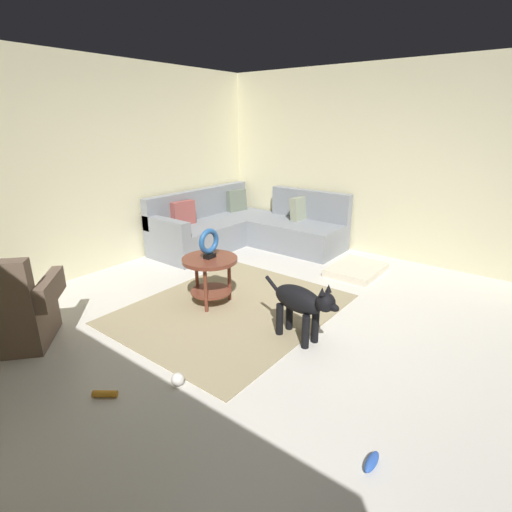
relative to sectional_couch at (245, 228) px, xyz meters
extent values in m
cube|color=silver|center=(-1.99, -2.01, -0.34)|extent=(6.00, 6.00, 0.10)
cube|color=beige|center=(-1.99, 0.93, 1.06)|extent=(6.00, 0.12, 2.70)
cube|color=beige|center=(0.95, -2.01, 1.06)|extent=(0.12, 6.00, 2.70)
cube|color=tan|center=(-1.84, -1.31, -0.29)|extent=(2.30, 1.90, 0.01)
cube|color=gray|center=(-0.26, 0.39, -0.08)|extent=(2.20, 0.85, 0.42)
cube|color=gray|center=(-0.26, 0.75, 0.36)|extent=(2.20, 0.14, 0.46)
cube|color=gray|center=(0.41, -0.73, -0.08)|extent=(0.85, 1.40, 0.42)
cube|color=gray|center=(0.77, -0.73, 0.36)|extent=(0.14, 1.40, 0.46)
cube|color=gray|center=(-1.28, 0.39, 0.24)|extent=(0.16, 0.85, 0.22)
cube|color=slate|center=(0.49, 0.60, 0.30)|extent=(0.40, 0.22, 0.39)
cube|color=#994C47|center=(-0.76, 0.60, 0.30)|extent=(0.39, 0.17, 0.38)
cube|color=gray|center=(0.62, -0.63, 0.30)|extent=(0.39, 0.18, 0.39)
cube|color=brown|center=(-3.55, -0.20, -0.09)|extent=(0.85, 0.85, 0.40)
cube|color=brown|center=(-3.29, -0.43, 0.22)|extent=(0.47, 0.52, 0.22)
cylinder|color=brown|center=(-1.87, -1.04, 0.23)|extent=(0.60, 0.60, 0.04)
cylinder|color=brown|center=(-1.87, -1.04, -0.14)|extent=(0.45, 0.45, 0.02)
cylinder|color=brown|center=(-1.87, -0.82, -0.04)|extent=(0.04, 0.04, 0.50)
cylinder|color=brown|center=(-2.06, -1.15, -0.04)|extent=(0.04, 0.04, 0.50)
cylinder|color=brown|center=(-1.69, -1.15, -0.04)|extent=(0.04, 0.04, 0.50)
cube|color=black|center=(-1.87, -1.04, 0.27)|extent=(0.12, 0.08, 0.05)
torus|color=#265999|center=(-1.87, -1.04, 0.44)|extent=(0.28, 0.06, 0.28)
cube|color=beige|center=(-0.01, -1.93, -0.25)|extent=(0.80, 0.60, 0.09)
cylinder|color=black|center=(-1.87, -2.35, -0.13)|extent=(0.07, 0.07, 0.32)
cylinder|color=black|center=(-2.01, -2.33, -0.13)|extent=(0.07, 0.07, 0.32)
cylinder|color=black|center=(-1.83, -2.04, -0.13)|extent=(0.07, 0.07, 0.32)
cylinder|color=black|center=(-1.96, -2.02, -0.13)|extent=(0.07, 0.07, 0.32)
ellipsoid|color=black|center=(-1.92, -2.19, 0.11)|extent=(0.29, 0.54, 0.24)
sphere|color=black|center=(-1.96, -2.49, 0.18)|extent=(0.17, 0.17, 0.17)
ellipsoid|color=black|center=(-1.97, -2.56, 0.16)|extent=(0.09, 0.13, 0.07)
cone|color=black|center=(-1.91, -2.48, 0.30)|extent=(0.06, 0.06, 0.07)
cone|color=black|center=(-2.00, -2.47, 0.30)|extent=(0.06, 0.06, 0.07)
cylinder|color=black|center=(-1.87, -1.88, 0.15)|extent=(0.06, 0.20, 0.16)
sphere|color=silver|center=(-3.07, -1.83, -0.24)|extent=(0.10, 0.10, 0.10)
cylinder|color=orange|center=(-3.49, -1.51, -0.27)|extent=(0.15, 0.18, 0.05)
ellipsoid|color=blue|center=(-2.87, -3.31, -0.26)|extent=(0.18, 0.06, 0.06)
camera|label=1|loc=(-4.69, -3.85, 1.65)|focal=27.36mm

